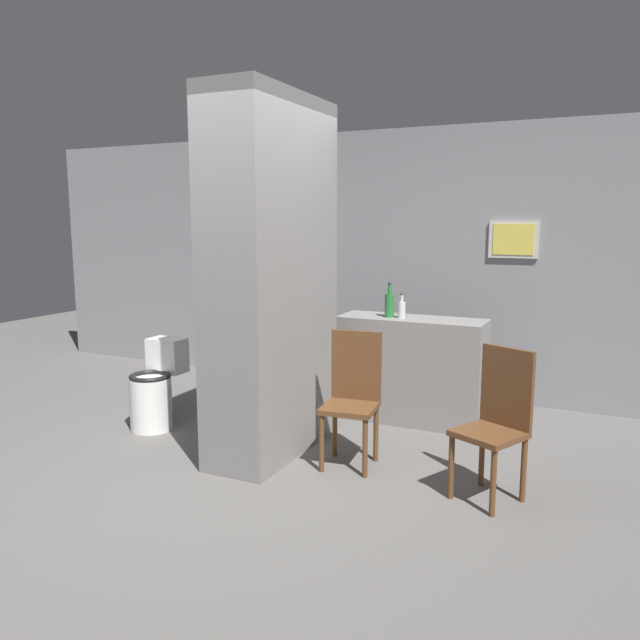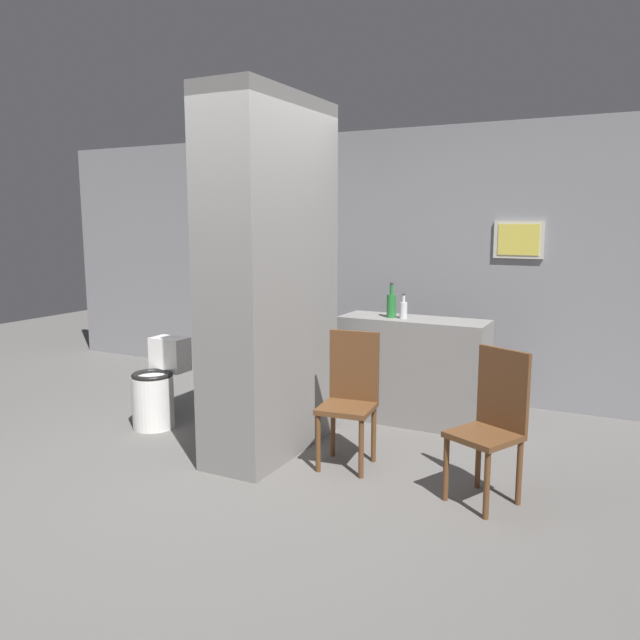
{
  "view_description": "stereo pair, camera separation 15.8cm",
  "coord_description": "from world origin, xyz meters",
  "px_view_note": "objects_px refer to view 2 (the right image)",
  "views": [
    {
      "loc": [
        2.35,
        -3.34,
        1.72
      ],
      "look_at": [
        0.29,
        1.02,
        0.95
      ],
      "focal_mm": 35.0,
      "sensor_mm": 36.0,
      "label": 1
    },
    {
      "loc": [
        2.49,
        -3.27,
        1.72
      ],
      "look_at": [
        0.29,
        1.02,
        0.95
      ],
      "focal_mm": 35.0,
      "sensor_mm": 36.0,
      "label": 2
    }
  ],
  "objects_px": {
    "bicycle": "(311,362)",
    "chair_by_doorway": "(492,421)",
    "chair_near_pillar": "(350,394)",
    "toilet": "(157,388)",
    "bottle_tall": "(391,304)"
  },
  "relations": [
    {
      "from": "chair_near_pillar",
      "to": "chair_by_doorway",
      "type": "relative_size",
      "value": 1.0
    },
    {
      "from": "chair_near_pillar",
      "to": "toilet",
      "type": "bearing_deg",
      "value": 173.01
    },
    {
      "from": "bottle_tall",
      "to": "chair_near_pillar",
      "type": "bearing_deg",
      "value": -84.58
    },
    {
      "from": "bicycle",
      "to": "bottle_tall",
      "type": "height_order",
      "value": "bottle_tall"
    },
    {
      "from": "bicycle",
      "to": "chair_by_doorway",
      "type": "bearing_deg",
      "value": -35.4
    },
    {
      "from": "toilet",
      "to": "bottle_tall",
      "type": "bearing_deg",
      "value": 31.98
    },
    {
      "from": "toilet",
      "to": "chair_by_doorway",
      "type": "distance_m",
      "value": 2.82
    },
    {
      "from": "toilet",
      "to": "bottle_tall",
      "type": "height_order",
      "value": "bottle_tall"
    },
    {
      "from": "toilet",
      "to": "bicycle",
      "type": "bearing_deg",
      "value": 58.37
    },
    {
      "from": "toilet",
      "to": "chair_by_doorway",
      "type": "xyz_separation_m",
      "value": [
        2.81,
        -0.15,
        0.19
      ]
    },
    {
      "from": "toilet",
      "to": "chair_near_pillar",
      "type": "bearing_deg",
      "value": -0.36
    },
    {
      "from": "chair_near_pillar",
      "to": "bicycle",
      "type": "relative_size",
      "value": 0.57
    },
    {
      "from": "chair_near_pillar",
      "to": "bottle_tall",
      "type": "distance_m",
      "value": 1.18
    },
    {
      "from": "toilet",
      "to": "bicycle",
      "type": "height_order",
      "value": "bicycle"
    },
    {
      "from": "chair_near_pillar",
      "to": "bottle_tall",
      "type": "relative_size",
      "value": 3.08
    }
  ]
}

